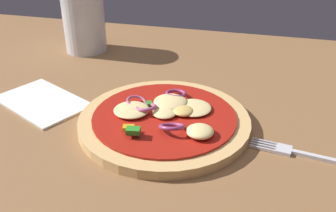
{
  "coord_description": "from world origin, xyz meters",
  "views": [
    {
      "loc": [
        0.13,
        -0.44,
        0.31
      ],
      "look_at": [
        0.01,
        0.0,
        0.05
      ],
      "focal_mm": 40.43,
      "sensor_mm": 36.0,
      "label": 1
    }
  ],
  "objects_px": {
    "pizza": "(165,119)",
    "beer_glass": "(84,25)",
    "napkin": "(41,103)",
    "fork": "(319,158)"
  },
  "relations": [
    {
      "from": "pizza",
      "to": "beer_glass",
      "type": "bearing_deg",
      "value": 133.53
    },
    {
      "from": "fork",
      "to": "beer_glass",
      "type": "bearing_deg",
      "value": 147.77
    },
    {
      "from": "beer_glass",
      "to": "napkin",
      "type": "bearing_deg",
      "value": -82.26
    },
    {
      "from": "pizza",
      "to": "napkin",
      "type": "xyz_separation_m",
      "value": [
        -0.2,
        0.01,
        -0.01
      ]
    },
    {
      "from": "pizza",
      "to": "beer_glass",
      "type": "height_order",
      "value": "beer_glass"
    },
    {
      "from": "beer_glass",
      "to": "napkin",
      "type": "distance_m",
      "value": 0.24
    },
    {
      "from": "pizza",
      "to": "beer_glass",
      "type": "xyz_separation_m",
      "value": [
        -0.23,
        0.24,
        0.04
      ]
    },
    {
      "from": "fork",
      "to": "napkin",
      "type": "xyz_separation_m",
      "value": [
        -0.4,
        0.04,
        -0.0
      ]
    },
    {
      "from": "pizza",
      "to": "napkin",
      "type": "bearing_deg",
      "value": 176.2
    },
    {
      "from": "beer_glass",
      "to": "napkin",
      "type": "relative_size",
      "value": 0.7
    }
  ]
}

